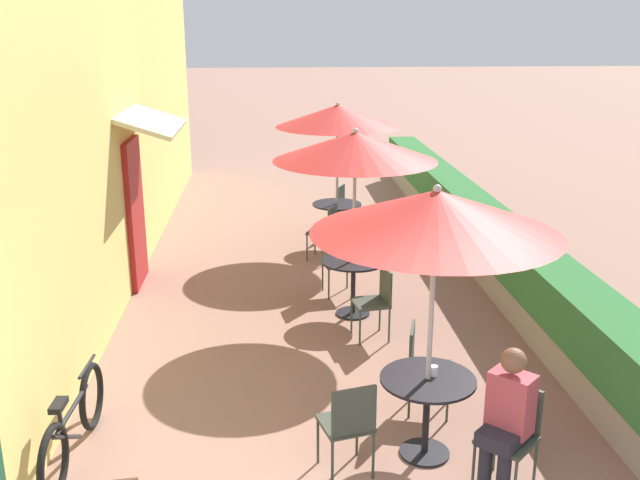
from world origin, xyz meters
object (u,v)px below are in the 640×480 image
Objects in this scene: cafe_chair_near_right at (423,362)px; patio_table_mid at (353,274)px; patio_table_near at (427,398)px; cafe_chair_near_left at (512,429)px; cafe_chair_mid_left at (333,259)px; cafe_chair_far_left at (346,206)px; patio_umbrella_mid at (355,147)px; patio_table_far at (337,214)px; patio_umbrella_far at (338,116)px; cafe_chair_far_right at (326,228)px; bicycle_leaning at (74,425)px; coffee_cup_near at (434,371)px; cafe_chair_mid_right at (377,297)px; patio_umbrella_near at (436,212)px; cafe_chair_near_back at (349,421)px; seated_patron_near_left at (507,416)px.

cafe_chair_near_right is 1.06× the size of patio_table_mid.
patio_table_near is 0.95× the size of cafe_chair_near_left.
cafe_chair_mid_left is 1.00× the size of cafe_chair_far_left.
cafe_chair_near_left reaches higher than patio_table_near.
cafe_chair_mid_left is (-0.20, 0.73, -1.68)m from patio_umbrella_mid.
patio_umbrella_far is (0.00, 0.00, 1.65)m from patio_table_far.
patio_table_mid is 0.95× the size of cafe_chair_far_left.
cafe_chair_near_left is 1.00× the size of cafe_chair_far_right.
cafe_chair_mid_left reaches higher than patio_table_far.
patio_umbrella_far reaches higher than cafe_chair_far_right.
cafe_chair_near_left reaches higher than bicycle_leaning.
coffee_cup_near is 2.43m from cafe_chair_mid_right.
cafe_chair_far_right reaches higher than patio_table_far.
patio_table_near is 0.95× the size of cafe_chair_near_right.
cafe_chair_far_left reaches higher than bicycle_leaning.
patio_umbrella_far is (-0.19, 6.18, 1.65)m from patio_table_near.
bicycle_leaning is (-3.16, -0.60, -0.19)m from cafe_chair_near_right.
coffee_cup_near is 3.46m from patio_umbrella_mid.
cafe_chair_near_right is at bearing -81.07° from patio_table_mid.
patio_umbrella_mid is at bearing 94.70° from patio_umbrella_near.
cafe_chair_near_back is at bearing -157.96° from coffee_cup_near.
cafe_chair_near_back is at bearing -7.07° from bicycle_leaning.
coffee_cup_near reaches higher than patio_table_mid.
patio_umbrella_near is at bearing -88.28° from patio_table_far.
patio_umbrella_near is 2.79× the size of cafe_chair_mid_right.
patio_umbrella_near reaches higher than patio_table_far.
cafe_chair_near_back is 1.00× the size of cafe_chair_mid_left.
cafe_chair_near_right is 1.31m from cafe_chair_near_back.
cafe_chair_far_right is at bearing -108.59° from patio_umbrella_far.
patio_umbrella_far is at bearing -39.07° from seated_patron_near_left.
cafe_chair_near_left and cafe_chair_near_back have the same top height.
seated_patron_near_left is 0.52× the size of patio_umbrella_far.
patio_umbrella_near is 2.79× the size of cafe_chair_near_left.
cafe_chair_near_left is 1.00× the size of cafe_chair_near_back.
patio_umbrella_near is 6.40m from patio_table_far.
cafe_chair_far_left is at bearing 90.02° from coffee_cup_near.
cafe_chair_far_left is (0.06, 6.89, -1.68)m from patio_umbrella_near.
patio_table_mid is 3.72m from cafe_chair_far_left.
cafe_chair_mid_left and cafe_chair_far_right have the same top height.
coffee_cup_near is at bearing -8.09° from seated_patron_near_left.
cafe_chair_near_left is 4.12m from patio_umbrella_mid.
bicycle_leaning is (-2.61, -5.31, -0.19)m from cafe_chair_far_right.
patio_umbrella_near and patio_umbrella_mid have the same top height.
cafe_chair_mid_left is at bearing 71.64° from cafe_chair_near_back.
patio_umbrella_far is 1.85m from cafe_chair_far_left.
seated_patron_near_left is 13.89× the size of coffee_cup_near.
patio_table_far is (-0.69, 6.73, -0.14)m from seated_patron_near_left.
cafe_chair_near_left is at bearing -24.19° from cafe_chair_near_back.
patio_umbrella_mid is 4.09m from cafe_chair_far_left.
bicycle_leaning is at bearing 178.24° from cafe_chair_far_right.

